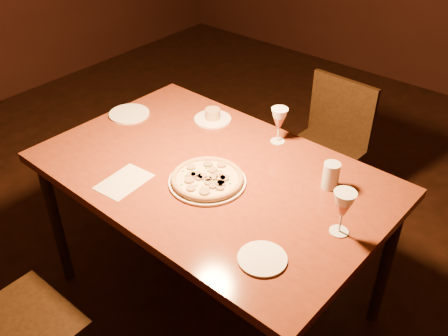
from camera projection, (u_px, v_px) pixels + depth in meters
The scene contains 11 objects.
floor at pixel (178, 325), 2.56m from camera, with size 7.00×7.00×0.00m, color black.
dining_table at pixel (212, 184), 2.28m from camera, with size 1.59×1.05×0.84m.
chair_far at pixel (327, 144), 3.05m from camera, with size 0.45×0.45×0.89m.
pizza_plate at pixel (207, 179), 2.15m from camera, with size 0.34×0.34×0.04m.
ramekin_saucer at pixel (213, 116), 2.60m from camera, with size 0.19×0.19×0.06m.
wine_glass_far at pixel (279, 125), 2.39m from camera, with size 0.08×0.08×0.18m, color #BF674F, non-canonical shape.
wine_glass_right at pixel (342, 213), 1.85m from camera, with size 0.09×0.09×0.19m, color #BF674F, non-canonical shape.
water_tumbler at pixel (331, 176), 2.11m from camera, with size 0.07×0.07×0.12m, color silver.
side_plate_left at pixel (129, 114), 2.66m from camera, with size 0.21×0.21×0.01m, color white.
side_plate_near at pixel (262, 259), 1.78m from camera, with size 0.18×0.18×0.01m, color white.
menu_card at pixel (124, 182), 2.17m from camera, with size 0.16×0.23×0.00m, color silver.
Camera 1 is at (1.22, -1.10, 2.14)m, focal length 40.00 mm.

